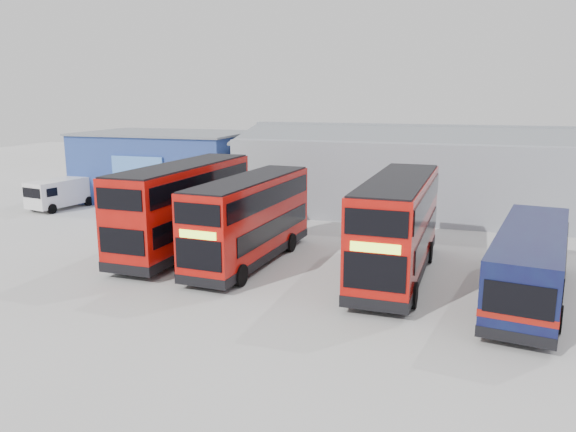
{
  "coord_description": "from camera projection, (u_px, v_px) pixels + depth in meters",
  "views": [
    {
      "loc": [
        7.55,
        -20.01,
        7.88
      ],
      "look_at": [
        -0.39,
        5.46,
        2.1
      ],
      "focal_mm": 35.0,
      "sensor_mm": 36.0,
      "label": 1
    }
  ],
  "objects": [
    {
      "name": "ground_plane",
      "position": [
        257.0,
        295.0,
        22.53
      ],
      "size": [
        120.0,
        120.0,
        0.0
      ],
      "primitive_type": "plane",
      "color": "#ABACA6",
      "rests_on": "ground"
    },
    {
      "name": "office_block",
      "position": [
        167.0,
        166.0,
        42.84
      ],
      "size": [
        12.3,
        8.32,
        5.12
      ],
      "color": "navy",
      "rests_on": "ground"
    },
    {
      "name": "maintenance_shed",
      "position": [
        468.0,
        174.0,
        38.31
      ],
      "size": [
        30.5,
        12.0,
        5.89
      ],
      "color": "gray",
      "rests_on": "ground"
    },
    {
      "name": "double_decker_left",
      "position": [
        184.0,
        208.0,
        28.49
      ],
      "size": [
        3.0,
        10.71,
        4.49
      ],
      "rotation": [
        0.0,
        0.0,
        3.1
      ],
      "color": "#B2100A",
      "rests_on": "ground"
    },
    {
      "name": "double_decker_centre",
      "position": [
        250.0,
        221.0,
        26.57
      ],
      "size": [
        3.05,
        9.83,
        4.09
      ],
      "rotation": [
        0.0,
        0.0,
        -0.08
      ],
      "color": "#B2100A",
      "rests_on": "ground"
    },
    {
      "name": "double_decker_right",
      "position": [
        397.0,
        228.0,
        24.39
      ],
      "size": [
        2.93,
        10.52,
        4.41
      ],
      "rotation": [
        0.0,
        0.0,
        -0.03
      ],
      "color": "#B2100A",
      "rests_on": "ground"
    },
    {
      "name": "single_decker_blue",
      "position": [
        530.0,
        265.0,
        21.71
      ],
      "size": [
        4.07,
        10.66,
        2.83
      ],
      "rotation": [
        0.0,
        0.0,
        2.98
      ],
      "color": "#0E193E",
      "rests_on": "ground"
    },
    {
      "name": "panel_van",
      "position": [
        61.0,
        192.0,
        39.5
      ],
      "size": [
        2.73,
        4.99,
        2.07
      ],
      "rotation": [
        0.0,
        0.0,
        -0.19
      ],
      "color": "silver",
      "rests_on": "ground"
    }
  ]
}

